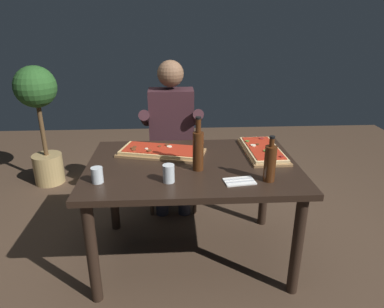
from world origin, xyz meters
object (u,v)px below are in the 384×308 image
pizza_rectangular_left (263,150)px  diner_chair (172,153)px  wine_bottle_dark (198,149)px  potted_plant_corner (39,113)px  oil_bottle_amber (270,163)px  pizza_rectangular_front (161,151)px  seated_diner (172,130)px  dining_table (192,177)px  tumbler_near_camera (169,173)px  tumbler_far_side (97,176)px

pizza_rectangular_left → diner_chair: (-0.65, 0.68, -0.27)m
wine_bottle_dark → potted_plant_corner: size_ratio=0.28×
wine_bottle_dark → oil_bottle_amber: bearing=-24.2°
pizza_rectangular_front → oil_bottle_amber: (0.65, -0.47, 0.10)m
seated_diner → dining_table: bearing=-79.4°
dining_table → diner_chair: size_ratio=1.61×
pizza_rectangular_left → tumbler_near_camera: (-0.67, -0.44, 0.03)m
pizza_rectangular_front → wine_bottle_dark: (0.24, -0.29, 0.12)m
pizza_rectangular_left → diner_chair: bearing=133.9°
tumbler_near_camera → seated_diner: size_ratio=0.08×
dining_table → oil_bottle_amber: size_ratio=4.99×
tumbler_near_camera → dining_table: bearing=59.7°
potted_plant_corner → seated_diner: bearing=-23.8°
tumbler_near_camera → tumbler_far_side: bearing=177.7°
pizza_rectangular_left → oil_bottle_amber: size_ratio=1.95×
oil_bottle_amber → tumbler_far_side: bearing=178.1°
tumbler_far_side → seated_diner: bearing=66.0°
dining_table → tumbler_far_side: tumbler_far_side is taller
oil_bottle_amber → diner_chair: bearing=116.9°
dining_table → potted_plant_corner: size_ratio=1.14×
wine_bottle_dark → tumbler_far_side: bearing=-166.0°
pizza_rectangular_left → diner_chair: diner_chair is taller
pizza_rectangular_left → wine_bottle_dark: bearing=-150.7°
pizza_rectangular_front → potted_plant_corner: potted_plant_corner is taller
pizza_rectangular_front → potted_plant_corner: bearing=137.8°
tumbler_near_camera → tumbler_far_side: tumbler_near_camera is taller
diner_chair → tumbler_near_camera: bearing=-91.0°
dining_table → pizza_rectangular_left: bearing=18.6°
pizza_rectangular_front → oil_bottle_amber: 0.81m
seated_diner → tumbler_near_camera: bearing=-91.1°
seated_diner → potted_plant_corner: seated_diner is taller
dining_table → diner_chair: (-0.14, 0.86, -0.16)m
tumbler_near_camera → potted_plant_corner: (-1.30, 1.58, -0.03)m
pizza_rectangular_left → oil_bottle_amber: (-0.08, -0.46, 0.10)m
dining_table → diner_chair: diner_chair is taller
oil_bottle_amber → seated_diner: seated_diner is taller
oil_bottle_amber → seated_diner: size_ratio=0.21×
diner_chair → potted_plant_corner: potted_plant_corner is taller
dining_table → oil_bottle_amber: 0.56m
oil_bottle_amber → tumbler_far_side: size_ratio=2.98×
tumbler_far_side → diner_chair: diner_chair is taller
seated_diner → potted_plant_corner: 1.44m
oil_bottle_amber → potted_plant_corner: size_ratio=0.23×
diner_chair → potted_plant_corner: size_ratio=0.71×
diner_chair → wine_bottle_dark: bearing=-80.0°
pizza_rectangular_front → diner_chair: diner_chair is taller
dining_table → pizza_rectangular_front: size_ratio=2.13×
wine_bottle_dark → tumbler_far_side: (-0.61, -0.15, -0.10)m
wine_bottle_dark → diner_chair: bearing=100.0°
dining_table → pizza_rectangular_front: bearing=137.8°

